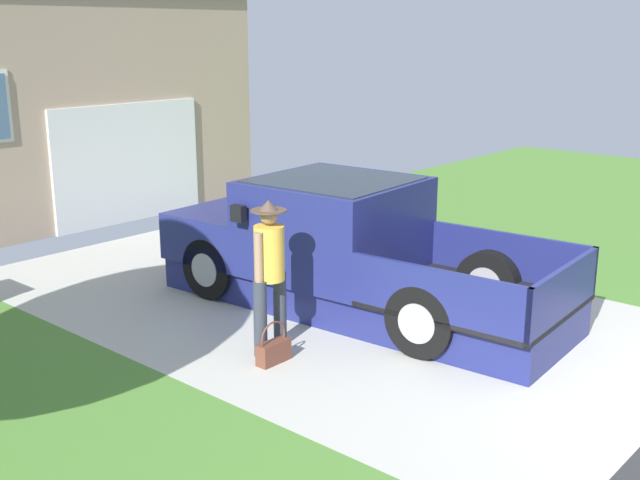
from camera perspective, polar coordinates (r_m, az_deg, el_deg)
pickup_truck at (r=9.84m, az=1.15°, el=-0.69°), size 2.28×5.31×1.60m
person_with_hat at (r=8.31m, az=-3.71°, el=-1.90°), size 0.50×0.38×1.67m
handbag at (r=8.26m, az=-3.41°, el=-8.00°), size 0.39×0.15×0.46m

